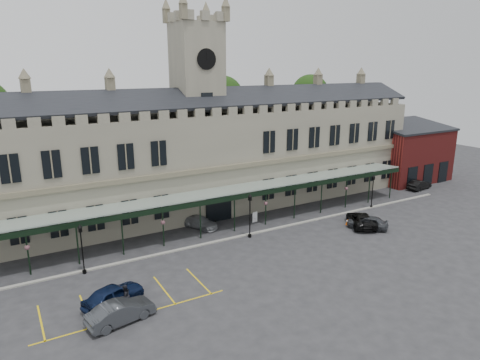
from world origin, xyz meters
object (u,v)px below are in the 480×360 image
station_building (199,158)px  car_right_a (367,222)px  car_right_b (419,185)px  lamp_post_right (373,188)px  sign_board (255,217)px  car_left_b (121,312)px  clock_tower (198,103)px  car_van (361,220)px  person_b (125,296)px  car_taxi (200,222)px  lamp_post_left (82,245)px  traffic_cone (348,222)px  car_left_a (113,295)px  lamp_post_mid (250,212)px

station_building → car_right_a: station_building is taller
station_building → car_right_b: 32.51m
lamp_post_right → sign_board: bearing=169.1°
car_left_b → car_right_a: car_left_b is taller
clock_tower → car_van: bearing=-48.0°
lamp_post_right → car_right_a: 7.78m
person_b → clock_tower: bearing=-155.8°
car_left_b → car_van: 28.60m
station_building → car_taxi: size_ratio=13.71×
clock_tower → lamp_post_left: size_ratio=5.51×
lamp_post_left → car_right_a: lamp_post_left is taller
clock_tower → car_right_a: bearing=-49.8°
sign_board → traffic_cone: bearing=-44.2°
lamp_post_right → car_left_a: (-33.77, -6.68, -1.74)m
car_right_a → clock_tower: bearing=-86.7°
station_building → lamp_post_mid: station_building is taller
car_left_b → person_b: size_ratio=2.77×
lamp_post_right → lamp_post_left: bearing=-179.4°
car_left_b → lamp_post_mid: bearing=-72.4°
clock_tower → car_right_a: 23.65m
sign_board → car_van: 11.85m
car_left_a → car_left_b: 2.53m
station_building → car_right_a: size_ratio=13.77×
sign_board → car_left_a: car_left_a is taller
station_building → clock_tower: clock_tower is taller
lamp_post_right → car_right_b: 12.62m
station_building → person_b: size_ratio=34.98×
car_left_a → car_taxi: car_left_a is taller
lamp_post_mid → sign_board: lamp_post_mid is taller
station_building → car_left_b: bearing=-127.6°
station_building → person_b: (-14.30, -17.74, -5.61)m
car_right_a → person_b: person_b is taller
clock_tower → car_taxi: size_ratio=5.67×
car_taxi → person_b: person_b is taller
traffic_cone → station_building: bearing=131.8°
car_taxi → car_van: bearing=-54.9°
person_b → lamp_post_mid: bearing=177.4°
lamp_post_right → traffic_cone: size_ratio=6.04×
lamp_post_left → sign_board: size_ratio=3.75×
car_taxi → car_right_a: 18.40m
lamp_post_right → car_van: size_ratio=0.82×
car_left_a → lamp_post_mid: bearing=-91.1°
sign_board → car_left_b: (-18.49, -12.18, 0.20)m
clock_tower → lamp_post_left: bearing=-145.7°
car_left_a → car_left_b: car_left_a is taller
station_building → car_left_b: 25.41m
car_right_b → person_b: 46.35m
car_van → traffic_cone: bearing=-14.6°
lamp_post_right → car_right_b: (12.23, 2.50, -1.84)m
sign_board → car_left_b: bearing=-156.2°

